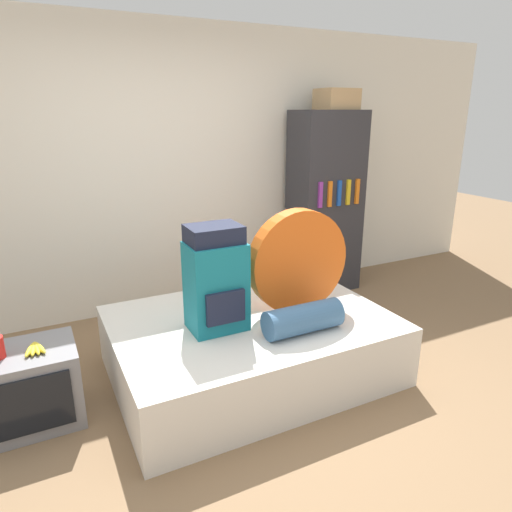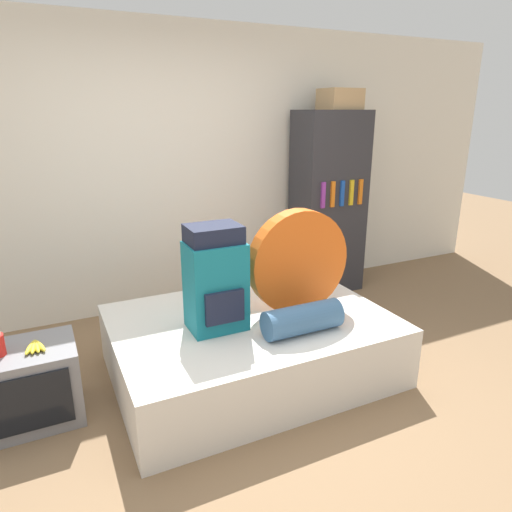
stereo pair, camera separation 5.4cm
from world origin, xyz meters
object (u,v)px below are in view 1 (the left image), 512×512
(bookshelf, at_px, (325,203))
(cardboard_box, at_px, (337,99))
(sleeping_roll, at_px, (303,319))
(television, at_px, (27,388))
(tent_bag, at_px, (298,261))
(backpack, at_px, (216,280))

(bookshelf, height_order, cardboard_box, cardboard_box)
(cardboard_box, bearing_deg, sleeping_roll, -130.33)
(television, relative_size, cardboard_box, 1.68)
(sleeping_roll, xyz_separation_m, bookshelf, (1.23, 1.54, 0.39))
(television, bearing_deg, tent_bag, -4.29)
(television, height_order, bookshelf, bookshelf)
(sleeping_roll, height_order, television, sleeping_roll)
(backpack, xyz_separation_m, sleeping_roll, (0.48, -0.32, -0.25))
(television, distance_m, bookshelf, 3.16)
(television, bearing_deg, cardboard_box, 19.92)
(backpack, bearing_deg, cardboard_box, 34.31)
(sleeping_roll, bearing_deg, backpack, 146.27)
(backpack, relative_size, tent_bag, 0.94)
(tent_bag, bearing_deg, bookshelf, 48.52)
(television, bearing_deg, backpack, -6.73)
(tent_bag, bearing_deg, television, 175.71)
(television, distance_m, cardboard_box, 3.58)
(sleeping_roll, height_order, bookshelf, bookshelf)
(television, xyz_separation_m, bookshelf, (2.89, 1.08, 0.68))
(television, bearing_deg, bookshelf, 20.50)
(tent_bag, bearing_deg, backpack, -179.63)
(sleeping_roll, distance_m, bookshelf, 2.01)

